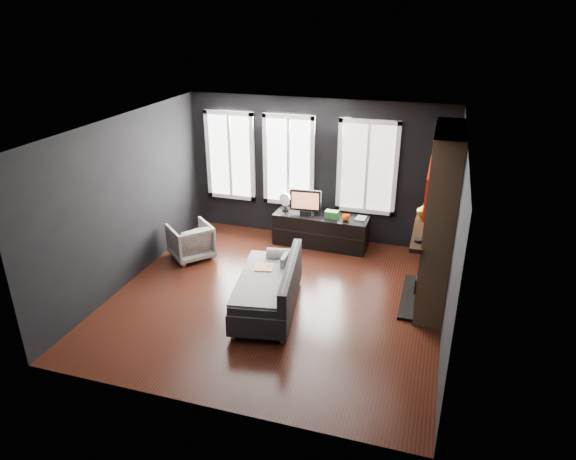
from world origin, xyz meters
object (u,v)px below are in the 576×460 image
(media_console, at_px, (321,230))
(mantel_vase, at_px, (423,210))
(armchair, at_px, (191,239))
(monitor, at_px, (305,200))
(mug, at_px, (346,217))
(book, at_px, (357,212))
(sofa, at_px, (267,286))

(media_console, distance_m, mantel_vase, 2.36)
(armchair, xyz_separation_m, monitor, (1.80, 1.21, 0.52))
(mantel_vase, bearing_deg, mug, 145.18)
(book, bearing_deg, mantel_vase, -43.00)
(sofa, relative_size, armchair, 2.58)
(media_console, distance_m, book, 0.78)
(media_console, bearing_deg, book, 8.31)
(sofa, distance_m, media_console, 2.44)
(sofa, xyz_separation_m, mantel_vase, (2.08, 1.38, 0.93))
(sofa, distance_m, book, 2.67)
(armchair, relative_size, media_console, 0.40)
(monitor, height_order, book, monitor)
(sofa, relative_size, mantel_vase, 9.22)
(book, bearing_deg, armchair, -155.28)
(book, bearing_deg, mug, -134.72)
(armchair, height_order, monitor, monitor)
(mantel_vase, bearing_deg, monitor, 153.94)
(mug, height_order, mantel_vase, mantel_vase)
(armchair, bearing_deg, sofa, 98.21)
(mug, xyz_separation_m, book, (0.17, 0.17, 0.05))
(book, height_order, mantel_vase, mantel_vase)
(book, bearing_deg, sofa, -109.22)
(mug, bearing_deg, monitor, 172.51)
(monitor, bearing_deg, book, -0.98)
(monitor, bearing_deg, mug, -12.33)
(armchair, relative_size, book, 2.92)
(armchair, relative_size, mug, 5.13)
(armchair, height_order, mantel_vase, mantel_vase)
(mug, distance_m, book, 0.24)
(mug, bearing_deg, book, 45.28)
(armchair, distance_m, monitor, 2.23)
(media_console, height_order, mantel_vase, mantel_vase)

